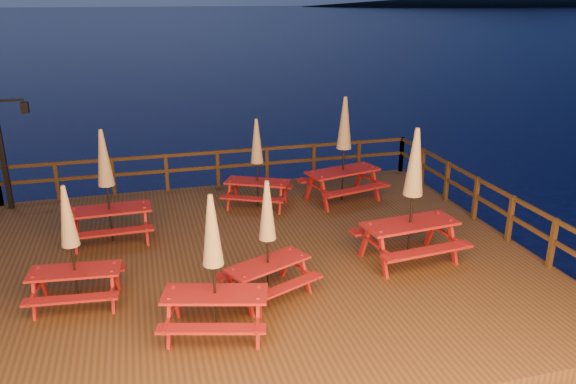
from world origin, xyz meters
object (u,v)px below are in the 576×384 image
at_px(picnic_table_0, 413,194).
at_px(picnic_table_1, 71,244).
at_px(picnic_table_2, 344,148).
at_px(lamp_post, 7,142).

relative_size(picnic_table_0, picnic_table_1, 1.25).
distance_m(picnic_table_0, picnic_table_1, 6.64).
bearing_deg(picnic_table_0, picnic_table_2, 84.85).
bearing_deg(picnic_table_1, picnic_table_2, 36.56).
bearing_deg(lamp_post, picnic_table_0, -32.82).
height_order(picnic_table_0, picnic_table_1, picnic_table_0).
height_order(lamp_post, picnic_table_0, lamp_post).
xyz_separation_m(picnic_table_1, picnic_table_2, (6.57, 3.89, 0.29)).
bearing_deg(picnic_table_2, picnic_table_1, -163.45).
bearing_deg(picnic_table_0, lamp_post, 141.10).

